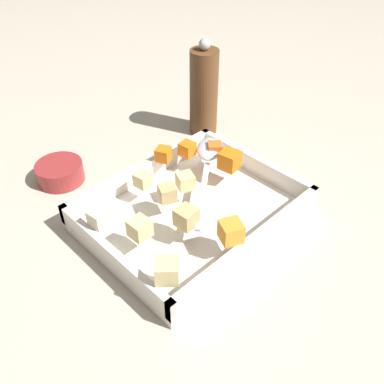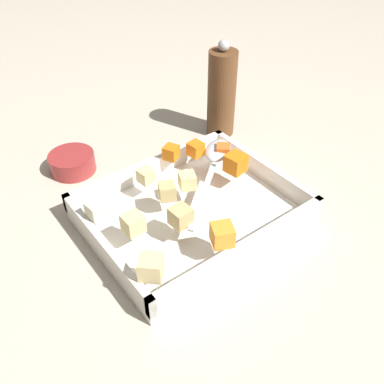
# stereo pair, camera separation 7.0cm
# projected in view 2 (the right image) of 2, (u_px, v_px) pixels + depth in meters

# --- Properties ---
(ground_plane) EXTENTS (4.00, 4.00, 0.00)m
(ground_plane) POSITION_uv_depth(u_px,v_px,m) (183.00, 221.00, 0.74)
(ground_plane) COLOR #BCB29E
(baking_dish) EXTENTS (0.35, 0.28, 0.05)m
(baking_dish) POSITION_uv_depth(u_px,v_px,m) (192.00, 213.00, 0.73)
(baking_dish) COLOR white
(baking_dish) RESTS_ON ground_plane
(carrot_chunk_corner_ne) EXTENTS (0.04, 0.04, 0.03)m
(carrot_chunk_corner_ne) POSITION_uv_depth(u_px,v_px,m) (223.00, 151.00, 0.79)
(carrot_chunk_corner_ne) COLOR orange
(carrot_chunk_corner_ne) RESTS_ON baking_dish
(carrot_chunk_corner_se) EXTENTS (0.03, 0.03, 0.03)m
(carrot_chunk_corner_se) POSITION_uv_depth(u_px,v_px,m) (171.00, 152.00, 0.79)
(carrot_chunk_corner_se) COLOR orange
(carrot_chunk_corner_se) RESTS_ON baking_dish
(carrot_chunk_corner_nw) EXTENTS (0.03, 0.03, 0.03)m
(carrot_chunk_corner_nw) POSITION_uv_depth(u_px,v_px,m) (196.00, 149.00, 0.80)
(carrot_chunk_corner_nw) COLOR orange
(carrot_chunk_corner_nw) RESTS_ON baking_dish
(carrot_chunk_center) EXTENTS (0.04, 0.04, 0.03)m
(carrot_chunk_center) POSITION_uv_depth(u_px,v_px,m) (222.00, 235.00, 0.62)
(carrot_chunk_center) COLOR orange
(carrot_chunk_center) RESTS_ON baking_dish
(carrot_chunk_mid_right) EXTENTS (0.04, 0.04, 0.03)m
(carrot_chunk_mid_right) POSITION_uv_depth(u_px,v_px,m) (236.00, 163.00, 0.76)
(carrot_chunk_mid_right) COLOR orange
(carrot_chunk_mid_right) RESTS_ON baking_dish
(potato_chunk_front_center) EXTENTS (0.03, 0.03, 0.03)m
(potato_chunk_front_center) POSITION_uv_depth(u_px,v_px,m) (133.00, 223.00, 0.64)
(potato_chunk_front_center) COLOR #E0CC89
(potato_chunk_front_center) RESTS_ON baking_dish
(potato_chunk_heap_side) EXTENTS (0.04, 0.04, 0.03)m
(potato_chunk_heap_side) POSITION_uv_depth(u_px,v_px,m) (187.00, 181.00, 0.72)
(potato_chunk_heap_side) COLOR #E0CC89
(potato_chunk_heap_side) RESTS_ON baking_dish
(potato_chunk_far_right) EXTENTS (0.03, 0.03, 0.03)m
(potato_chunk_far_right) POSITION_uv_depth(u_px,v_px,m) (96.00, 209.00, 0.66)
(potato_chunk_far_right) COLOR beige
(potato_chunk_far_right) RESTS_ON baking_dish
(potato_chunk_near_right) EXTENTS (0.03, 0.03, 0.03)m
(potato_chunk_near_right) POSITION_uv_depth(u_px,v_px,m) (181.00, 216.00, 0.65)
(potato_chunk_near_right) COLOR tan
(potato_chunk_near_right) RESTS_ON baking_dish
(potato_chunk_heap_top) EXTENTS (0.03, 0.03, 0.02)m
(potato_chunk_heap_top) POSITION_uv_depth(u_px,v_px,m) (146.00, 176.00, 0.73)
(potato_chunk_heap_top) COLOR #E0CC89
(potato_chunk_heap_top) RESTS_ON baking_dish
(potato_chunk_under_handle) EXTENTS (0.05, 0.05, 0.03)m
(potato_chunk_under_handle) POSITION_uv_depth(u_px,v_px,m) (151.00, 267.00, 0.57)
(potato_chunk_under_handle) COLOR #E0CC89
(potato_chunk_under_handle) RESTS_ON baking_dish
(potato_chunk_rim_edge) EXTENTS (0.04, 0.04, 0.03)m
(potato_chunk_rim_edge) POSITION_uv_depth(u_px,v_px,m) (167.00, 191.00, 0.70)
(potato_chunk_rim_edge) COLOR tan
(potato_chunk_rim_edge) RESTS_ON baking_dish
(serving_spoon) EXTENTS (0.21, 0.18, 0.02)m
(serving_spoon) POSITION_uv_depth(u_px,v_px,m) (216.00, 155.00, 0.79)
(serving_spoon) COLOR silver
(serving_spoon) RESTS_ON baking_dish
(pepper_mill) EXTENTS (0.06, 0.06, 0.21)m
(pepper_mill) POSITION_uv_depth(u_px,v_px,m) (222.00, 93.00, 0.91)
(pepper_mill) COLOR brown
(pepper_mill) RESTS_ON ground_plane
(small_prep_bowl) EXTENTS (0.09, 0.09, 0.04)m
(small_prep_bowl) POSITION_uv_depth(u_px,v_px,m) (72.00, 163.00, 0.84)
(small_prep_bowl) COLOR maroon
(small_prep_bowl) RESTS_ON ground_plane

